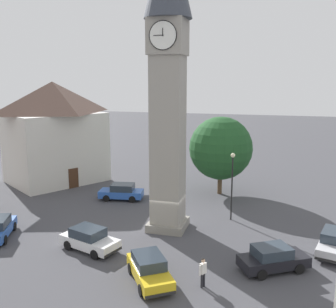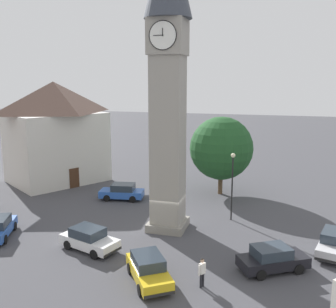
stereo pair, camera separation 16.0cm
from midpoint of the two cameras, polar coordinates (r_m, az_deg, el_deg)
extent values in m
plane|color=#424247|center=(29.40, 0.16, -11.19)|extent=(200.00, 200.00, 0.00)
cube|color=gray|center=(29.28, 0.16, -10.65)|extent=(2.80, 2.80, 0.60)
cube|color=gray|center=(27.55, 0.17, 1.90)|extent=(2.24, 2.24, 12.29)
cube|color=gray|center=(27.34, 0.18, 17.33)|extent=(2.50, 2.50, 2.46)
cylinder|color=white|center=(26.12, -0.63, 17.62)|extent=(1.88, 0.04, 1.88)
torus|color=black|center=(26.11, -0.64, 17.62)|extent=(1.94, 0.06, 1.94)
cube|color=black|center=(26.11, -0.66, 18.08)|extent=(0.05, 0.02, 0.53)
cube|color=black|center=(26.16, -1.28, 17.60)|extent=(0.71, 0.02, 0.04)
cylinder|color=white|center=(28.57, 0.91, 17.06)|extent=(1.88, 0.04, 1.88)
torus|color=black|center=(28.58, 0.92, 17.06)|extent=(1.94, 0.06, 1.94)
cube|color=#2D5BB7|center=(36.11, -6.93, -5.97)|extent=(4.32, 2.34, 0.64)
cube|color=#28333D|center=(35.90, -6.72, -5.04)|extent=(2.32, 1.88, 0.64)
cylinder|color=black|center=(35.76, -9.15, -6.66)|extent=(0.67, 0.32, 0.64)
cylinder|color=black|center=(37.23, -8.48, -5.92)|extent=(0.67, 0.32, 0.64)
cylinder|color=black|center=(35.18, -5.27, -6.86)|extent=(0.67, 0.32, 0.64)
cylinder|color=black|center=(36.67, -4.75, -6.10)|extent=(0.67, 0.32, 0.64)
cube|color=black|center=(36.69, -10.01, -6.14)|extent=(0.39, 1.66, 0.16)
cylinder|color=black|center=(31.14, -22.19, -10.11)|extent=(0.45, 0.67, 0.64)
cylinder|color=black|center=(28.94, -23.44, -11.84)|extent=(0.45, 0.67, 0.64)
cube|color=black|center=(32.05, -23.24, -9.49)|extent=(1.58, 0.77, 0.16)
cube|color=silver|center=(27.42, 24.12, -12.59)|extent=(2.73, 4.40, 0.64)
cube|color=#28333D|center=(27.32, 24.27, -11.27)|extent=(2.06, 2.44, 0.64)
cylinder|color=black|center=(26.49, 21.94, -13.89)|extent=(0.38, 0.68, 0.64)
cylinder|color=black|center=(28.73, 22.80, -11.96)|extent=(0.38, 0.68, 0.64)
cube|color=black|center=(25.67, 23.45, -14.73)|extent=(1.64, 0.56, 0.16)
cube|color=gold|center=(22.11, -2.74, -17.47)|extent=(3.73, 4.34, 0.64)
cube|color=#28333D|center=(21.95, -2.87, -15.87)|extent=(2.48, 2.61, 0.64)
cylinder|color=black|center=(21.43, 0.40, -19.29)|extent=(0.54, 0.65, 0.64)
cylinder|color=black|center=(21.03, -3.99, -19.95)|extent=(0.54, 0.65, 0.64)
cylinder|color=black|center=(23.48, -1.63, -16.40)|extent=(0.54, 0.65, 0.64)
cylinder|color=black|center=(23.12, -5.60, -16.91)|extent=(0.54, 0.65, 0.64)
cube|color=black|center=(20.54, -1.09, -20.59)|extent=(1.44, 1.05, 0.16)
cube|color=black|center=(24.05, 15.87, -15.41)|extent=(4.38, 3.59, 0.64)
cube|color=#28333D|center=(23.71, 15.63, -14.14)|extent=(2.61, 2.43, 0.64)
cylinder|color=black|center=(25.38, 17.33, -14.71)|extent=(0.66, 0.52, 0.64)
cylinder|color=black|center=(24.21, 19.45, -16.18)|extent=(0.66, 0.52, 0.64)
cylinder|color=black|center=(24.23, 12.23, -15.74)|extent=(0.66, 0.52, 0.64)
cylinder|color=black|center=(23.00, 14.16, -17.38)|extent=(0.66, 0.52, 0.64)
cube|color=black|center=(25.18, 19.92, -14.97)|extent=(0.97, 1.48, 0.16)
cube|color=white|center=(26.24, -11.67, -12.89)|extent=(4.42, 2.87, 0.64)
cube|color=#28333D|center=(26.09, -11.96, -11.56)|extent=(2.48, 2.12, 0.64)
cylinder|color=black|center=(26.08, -8.40, -13.57)|extent=(0.68, 0.40, 0.64)
cylinder|color=black|center=(25.04, -10.94, -14.75)|extent=(0.68, 0.40, 0.64)
cylinder|color=black|center=(27.67, -12.27, -12.22)|extent=(0.68, 0.40, 0.64)
cylinder|color=black|center=(26.69, -14.80, -13.24)|extent=(0.68, 0.40, 0.64)
cube|color=black|center=(25.04, -8.28, -14.54)|extent=(0.62, 1.62, 0.16)
cylinder|color=black|center=(21.81, 5.57, -18.49)|extent=(0.13, 0.13, 0.82)
cylinder|color=black|center=(21.69, 5.24, -18.66)|extent=(0.13, 0.13, 0.82)
cube|color=white|center=(21.41, 5.44, -16.92)|extent=(0.37, 0.42, 0.60)
cylinder|color=white|center=(21.59, 5.87, -16.83)|extent=(0.09, 0.09, 0.60)
cylinder|color=white|center=(21.28, 5.00, -17.26)|extent=(0.09, 0.09, 0.60)
sphere|color=tan|center=(21.20, 5.46, -15.85)|extent=(0.22, 0.22, 0.22)
sphere|color=black|center=(21.20, 5.44, -15.79)|extent=(0.20, 0.20, 0.20)
cylinder|color=brown|center=(37.83, 8.09, -4.19)|extent=(0.44, 0.44, 2.46)
sphere|color=#1E4C23|center=(37.08, 8.23, 0.88)|extent=(6.20, 6.20, 6.20)
cube|color=beige|center=(43.50, -16.47, 0.98)|extent=(11.38, 11.97, 7.66)
pyramid|color=brown|center=(42.92, -16.88, 8.25)|extent=(11.95, 12.57, 3.39)
cube|color=#422819|center=(40.76, -13.95, -3.56)|extent=(0.65, 0.97, 2.10)
cylinder|color=black|center=(30.64, 9.85, -5.29)|extent=(0.12, 0.12, 5.17)
sphere|color=beige|center=(29.98, 10.03, -0.21)|extent=(0.36, 0.36, 0.36)
camera|label=1|loc=(0.08, -89.83, 0.03)|focal=40.08mm
camera|label=2|loc=(0.08, 90.17, -0.03)|focal=40.08mm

